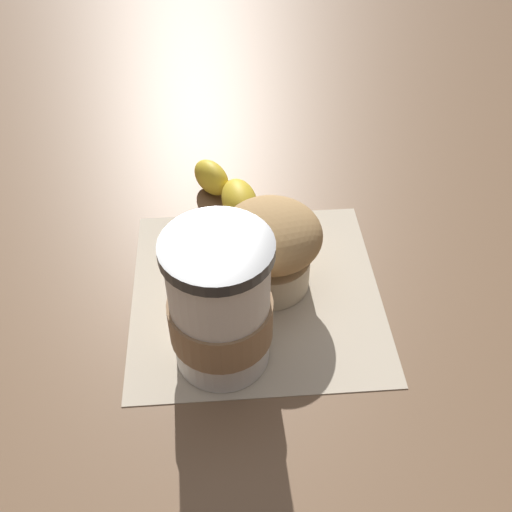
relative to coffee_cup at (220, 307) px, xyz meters
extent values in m
plane|color=brown|center=(0.06, -0.05, -0.06)|extent=(3.00, 3.00, 0.00)
cube|color=beige|center=(0.06, -0.05, -0.06)|extent=(0.27, 0.27, 0.00)
cylinder|color=silver|center=(0.00, 0.00, 0.00)|extent=(0.08, 0.08, 0.12)
cylinder|color=#2D2D2D|center=(0.00, 0.00, 0.06)|extent=(0.08, 0.08, 0.01)
cylinder|color=#997551|center=(0.00, 0.00, -0.01)|extent=(0.08, 0.08, 0.04)
cylinder|color=beige|center=(0.07, -0.06, -0.04)|extent=(0.07, 0.07, 0.03)
ellipsoid|color=#AD8451|center=(0.07, -0.06, 0.00)|extent=(0.09, 0.09, 0.05)
ellipsoid|color=gold|center=(0.13, -0.06, -0.04)|extent=(0.06, 0.05, 0.04)
ellipsoid|color=gold|center=(0.18, -0.06, -0.04)|extent=(0.06, 0.04, 0.04)
ellipsoid|color=gold|center=(0.22, -0.04, -0.04)|extent=(0.06, 0.05, 0.04)
camera|label=1|loc=(-0.30, 0.05, 0.35)|focal=42.00mm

